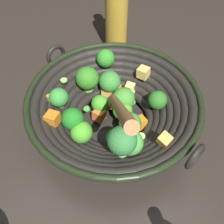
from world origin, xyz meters
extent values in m
plane|color=#28231E|center=(0.00, 0.00, 0.00)|extent=(4.00, 4.00, 0.00)
cylinder|color=black|center=(0.00, 0.00, 0.01)|extent=(0.15, 0.15, 0.01)
torus|color=black|center=(0.00, 0.00, 0.02)|extent=(0.20, 0.20, 0.02)
torus|color=black|center=(0.00, 0.00, 0.03)|extent=(0.22, 0.22, 0.02)
torus|color=black|center=(0.00, 0.00, 0.04)|extent=(0.25, 0.25, 0.02)
torus|color=black|center=(0.00, 0.00, 0.05)|extent=(0.28, 0.28, 0.02)
torus|color=black|center=(0.00, 0.00, 0.06)|extent=(0.30, 0.30, 0.02)
torus|color=black|center=(0.00, 0.00, 0.07)|extent=(0.33, 0.33, 0.02)
torus|color=black|center=(0.00, 0.00, 0.08)|extent=(0.36, 0.36, 0.02)
torus|color=black|center=(0.00, 0.00, 0.09)|extent=(0.38, 0.38, 0.01)
torus|color=black|center=(-0.07, 0.18, 0.09)|extent=(0.05, 0.03, 0.05)
torus|color=black|center=(0.07, -0.18, 0.09)|extent=(0.05, 0.03, 0.05)
cylinder|color=#7CAA3D|center=(-0.09, -0.04, 0.04)|extent=(0.02, 0.02, 0.01)
sphere|color=#459726|center=(-0.09, -0.04, 0.07)|extent=(0.04, 0.04, 0.04)
cylinder|color=#73AE46|center=(-0.03, 0.09, 0.04)|extent=(0.03, 0.03, 0.02)
sphere|color=#307520|center=(-0.03, 0.09, 0.07)|extent=(0.06, 0.06, 0.06)
cylinder|color=#669145|center=(-0.10, -0.02, 0.06)|extent=(0.03, 0.03, 0.03)
sphere|color=#1D711D|center=(-0.10, -0.02, 0.09)|extent=(0.04, 0.04, 0.04)
cylinder|color=#5A903B|center=(0.03, 0.01, 0.03)|extent=(0.03, 0.03, 0.02)
sphere|color=#3E842B|center=(0.03, 0.01, 0.06)|extent=(0.05, 0.05, 0.05)
cylinder|color=#70B44F|center=(-0.02, -0.11, 0.05)|extent=(0.02, 0.02, 0.02)
sphere|color=green|center=(-0.02, -0.11, 0.08)|extent=(0.05, 0.05, 0.05)
cylinder|color=#66A43E|center=(0.02, 0.07, 0.03)|extent=(0.02, 0.02, 0.02)
sphere|color=#347D2F|center=(0.02, 0.07, 0.07)|extent=(0.05, 0.05, 0.05)
cylinder|color=#7BAB3F|center=(-0.11, 0.05, 0.06)|extent=(0.02, 0.02, 0.02)
sphere|color=#338634|center=(-0.11, 0.05, 0.08)|extent=(0.04, 0.04, 0.04)
cylinder|color=#56A439|center=(0.02, -0.01, 0.02)|extent=(0.02, 0.02, 0.01)
sphere|color=#47992C|center=(0.02, -0.01, 0.05)|extent=(0.05, 0.05, 0.05)
cylinder|color=#669C3F|center=(-0.03, -0.06, 0.02)|extent=(0.02, 0.02, 0.02)
sphere|color=#3B8632|center=(-0.03, -0.06, 0.04)|extent=(0.04, 0.04, 0.04)
cylinder|color=#80BA5D|center=(0.01, -0.06, 0.03)|extent=(0.03, 0.03, 0.02)
sphere|color=#3A782D|center=(0.01, -0.06, 0.06)|extent=(0.05, 0.05, 0.05)
cylinder|color=#7AB35C|center=(-0.03, -0.11, 0.07)|extent=(0.03, 0.03, 0.03)
sphere|color=#32763A|center=(-0.03, -0.11, 0.11)|extent=(0.05, 0.05, 0.05)
cylinder|color=olive|center=(0.03, 0.13, 0.06)|extent=(0.02, 0.02, 0.01)
sphere|color=#2C8024|center=(0.03, 0.13, 0.09)|extent=(0.05, 0.05, 0.05)
cylinder|color=#86B950|center=(-0.02, 0.03, 0.02)|extent=(0.02, 0.02, 0.02)
sphere|color=#409026|center=(-0.02, 0.03, 0.05)|extent=(0.04, 0.04, 0.04)
cylinder|color=#549B41|center=(0.09, -0.03, 0.04)|extent=(0.02, 0.02, 0.02)
sphere|color=#266721|center=(0.09, -0.03, 0.07)|extent=(0.04, 0.04, 0.04)
cube|color=gold|center=(0.05, -0.13, 0.08)|extent=(0.03, 0.03, 0.03)
cube|color=orange|center=(0.05, -0.04, 0.02)|extent=(0.03, 0.03, 0.03)
cube|color=orange|center=(-0.13, 0.01, 0.08)|extent=(0.04, 0.04, 0.03)
cube|color=#BD7A21|center=(-0.12, 0.07, 0.07)|extent=(0.04, 0.03, 0.03)
cube|color=#D6B65E|center=(0.10, 0.06, 0.07)|extent=(0.03, 0.04, 0.03)
cube|color=#E0BF65|center=(0.06, 0.05, 0.04)|extent=(0.03, 0.03, 0.02)
cube|color=#D0642D|center=(-0.03, 0.01, 0.03)|extent=(0.04, 0.04, 0.03)
cylinder|color=#56B247|center=(-0.05, 0.03, 0.04)|extent=(0.02, 0.02, 0.01)
cylinder|color=#99D166|center=(-0.08, 0.10, 0.08)|extent=(0.02, 0.02, 0.01)
cylinder|color=#56B247|center=(0.05, 0.00, 0.05)|extent=(0.02, 0.02, 0.01)
cylinder|color=#99D166|center=(0.03, -0.08, 0.04)|extent=(0.02, 0.02, 0.01)
cylinder|color=#6BC651|center=(0.06, 0.03, 0.05)|extent=(0.02, 0.02, 0.01)
cube|color=#9E6B38|center=(0.01, 0.04, 0.04)|extent=(0.07, 0.08, 0.01)
cylinder|color=olive|center=(-0.03, -0.09, 0.16)|extent=(0.09, 0.23, 0.21)
cylinder|color=gold|center=(0.12, 0.26, 0.10)|extent=(0.06, 0.06, 0.20)
camera|label=1|loc=(-0.15, -0.32, 0.48)|focal=40.24mm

